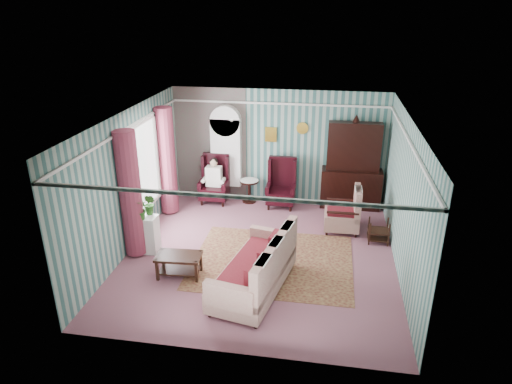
% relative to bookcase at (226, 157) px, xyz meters
% --- Properties ---
extents(floor, '(6.00, 6.00, 0.00)m').
position_rel_bookcase_xyz_m(floor, '(1.35, -2.84, -1.12)').
color(floor, '#844D58').
rests_on(floor, ground).
extents(room_shell, '(5.53, 6.02, 2.91)m').
position_rel_bookcase_xyz_m(room_shell, '(0.73, -2.66, 0.89)').
color(room_shell, '#376561').
rests_on(room_shell, ground).
extents(bookcase, '(0.80, 0.28, 2.24)m').
position_rel_bookcase_xyz_m(bookcase, '(0.00, 0.00, 0.00)').
color(bookcase, silver).
rests_on(bookcase, floor).
extents(dresser_hutch, '(1.50, 0.56, 2.36)m').
position_rel_bookcase_xyz_m(dresser_hutch, '(3.25, -0.12, 0.06)').
color(dresser_hutch, black).
rests_on(dresser_hutch, floor).
extents(wingback_left, '(0.76, 0.80, 1.25)m').
position_rel_bookcase_xyz_m(wingback_left, '(-0.25, -0.39, -0.50)').
color(wingback_left, black).
rests_on(wingback_left, floor).
extents(wingback_right, '(0.76, 0.80, 1.25)m').
position_rel_bookcase_xyz_m(wingback_right, '(1.50, -0.39, -0.50)').
color(wingback_right, black).
rests_on(wingback_right, floor).
extents(seated_woman, '(0.44, 0.40, 1.18)m').
position_rel_bookcase_xyz_m(seated_woman, '(-0.25, -0.39, -0.53)').
color(seated_woman, white).
rests_on(seated_woman, floor).
extents(round_side_table, '(0.50, 0.50, 0.60)m').
position_rel_bookcase_xyz_m(round_side_table, '(0.65, -0.24, -0.82)').
color(round_side_table, black).
rests_on(round_side_table, floor).
extents(nest_table, '(0.45, 0.38, 0.54)m').
position_rel_bookcase_xyz_m(nest_table, '(3.82, -1.94, -0.85)').
color(nest_table, black).
rests_on(nest_table, floor).
extents(plant_stand, '(0.55, 0.35, 0.80)m').
position_rel_bookcase_xyz_m(plant_stand, '(-1.05, -3.14, -0.72)').
color(plant_stand, silver).
rests_on(plant_stand, floor).
extents(rug, '(3.20, 2.60, 0.01)m').
position_rel_bookcase_xyz_m(rug, '(1.65, -3.14, -1.11)').
color(rug, '#471720').
rests_on(rug, floor).
extents(sofa, '(1.47, 2.38, 1.12)m').
position_rel_bookcase_xyz_m(sofa, '(1.43, -4.18, -0.56)').
color(sofa, beige).
rests_on(sofa, floor).
extents(floral_armchair, '(0.75, 0.87, 0.95)m').
position_rel_bookcase_xyz_m(floral_armchair, '(3.03, -1.48, -0.65)').
color(floral_armchair, beige).
rests_on(floral_armchair, floor).
extents(coffee_table, '(0.88, 0.55, 0.45)m').
position_rel_bookcase_xyz_m(coffee_table, '(-0.05, -3.94, -0.90)').
color(coffee_table, black).
rests_on(coffee_table, floor).
extents(potted_plant_a, '(0.47, 0.43, 0.44)m').
position_rel_bookcase_xyz_m(potted_plant_a, '(-1.05, -3.26, -0.10)').
color(potted_plant_a, '#225A1C').
rests_on(potted_plant_a, plant_stand).
extents(potted_plant_b, '(0.32, 0.29, 0.47)m').
position_rel_bookcase_xyz_m(potted_plant_b, '(-0.94, -3.01, -0.09)').
color(potted_plant_b, '#22541A').
rests_on(potted_plant_b, plant_stand).
extents(potted_plant_c, '(0.20, 0.20, 0.34)m').
position_rel_bookcase_xyz_m(potted_plant_c, '(-1.08, -3.13, -0.15)').
color(potted_plant_c, '#1E561B').
rests_on(potted_plant_c, plant_stand).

